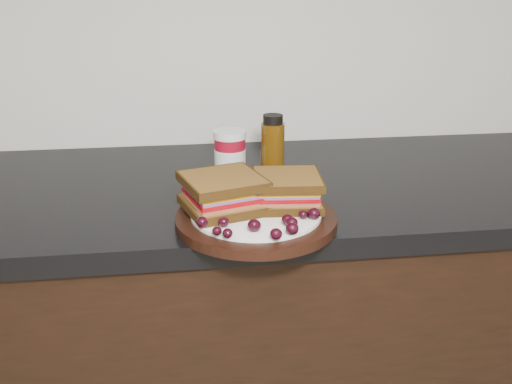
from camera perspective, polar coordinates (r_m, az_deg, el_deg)
base_cabinets at (r=1.42m, az=-7.36°, el=-17.34°), size 3.96×0.58×0.86m
countertop at (r=1.20m, az=-8.34°, el=-0.16°), size 3.98×0.60×0.04m
plate at (r=0.99m, az=0.00°, el=-2.76°), size 0.28×0.28×0.02m
sandwich_left at (r=0.99m, az=-3.31°, el=-0.09°), size 0.16×0.16×0.06m
sandwich_right at (r=1.01m, az=3.12°, el=0.20°), size 0.13×0.13×0.05m
grape_0 at (r=0.92m, az=-5.41°, el=-3.01°), size 0.02×0.02×0.02m
grape_1 at (r=0.92m, az=-3.26°, el=-3.02°), size 0.02×0.02×0.02m
grape_2 at (r=0.90m, az=-3.92°, el=-3.91°), size 0.02×0.02×0.01m
grape_3 at (r=0.89m, az=-2.86°, el=-4.14°), size 0.02×0.02×0.02m
grape_4 at (r=0.91m, az=-0.18°, el=-3.35°), size 0.02×0.02×0.02m
grape_5 at (r=0.91m, az=0.01°, el=-3.37°), size 0.02×0.02×0.02m
grape_6 at (r=0.88m, az=2.01°, el=-4.21°), size 0.02×0.02×0.02m
grape_7 at (r=0.90m, az=3.64°, el=-3.67°), size 0.02×0.02×0.02m
grape_8 at (r=0.92m, az=3.61°, el=-3.09°), size 0.02×0.02×0.02m
grape_9 at (r=0.93m, az=3.16°, el=-2.78°), size 0.02×0.02×0.02m
grape_10 at (r=0.96m, az=5.83°, el=-2.15°), size 0.02×0.02×0.02m
grape_11 at (r=0.96m, az=4.75°, el=-2.26°), size 0.02×0.02×0.01m
grape_12 at (r=0.98m, az=5.70°, el=-1.80°), size 0.02×0.02×0.01m
grape_13 at (r=1.00m, az=4.88°, el=-1.26°), size 0.02×0.02×0.02m
grape_14 at (r=1.02m, az=3.61°, el=-0.78°), size 0.02×0.02×0.02m
grape_15 at (r=1.01m, az=2.96°, el=-0.74°), size 0.02×0.02×0.02m
grape_16 at (r=1.04m, az=-2.85°, el=-0.26°), size 0.02×0.02×0.02m
grape_17 at (r=1.01m, az=-3.27°, el=-0.96°), size 0.02×0.02×0.02m
grape_18 at (r=1.01m, az=-5.04°, el=-0.88°), size 0.02×0.02×0.02m
grape_19 at (r=1.00m, az=-4.23°, el=-0.96°), size 0.02×0.02×0.02m
grape_20 at (r=0.97m, az=-3.89°, el=-1.80°), size 0.02×0.02×0.02m
grape_21 at (r=0.96m, az=-3.95°, el=-2.23°), size 0.02×0.02×0.01m
grape_22 at (r=0.99m, az=-3.26°, el=-1.24°), size 0.02×0.02×0.02m
grape_23 at (r=1.00m, az=-4.86°, el=-1.22°), size 0.02×0.02×0.02m
grape_24 at (r=0.98m, az=-3.78°, el=-1.45°), size 0.02×0.02×0.02m
condiment_jar at (r=1.21m, az=-2.61°, el=3.80°), size 0.08×0.08×0.10m
oil_bottle at (r=1.20m, az=1.68°, el=4.53°), size 0.06×0.06×0.14m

